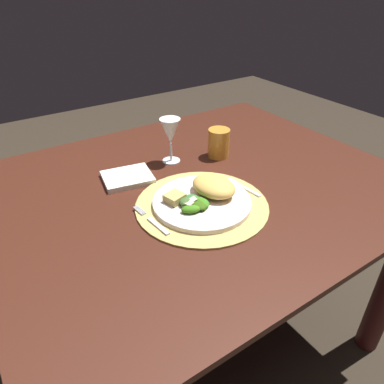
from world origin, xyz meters
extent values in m
plane|color=#31291E|center=(0.00, 0.00, 0.00)|extent=(6.00, 6.00, 0.00)
cube|color=#421D13|center=(0.00, 0.00, 0.72)|extent=(1.25, 1.02, 0.02)
cylinder|color=#412018|center=(-0.55, 0.43, 0.36)|extent=(0.08, 0.08, 0.72)
cylinder|color=#412214|center=(0.55, 0.43, 0.36)|extent=(0.08, 0.08, 0.72)
cylinder|color=tan|center=(-0.07, -0.11, 0.74)|extent=(0.37, 0.37, 0.01)
cylinder|color=silver|center=(-0.07, -0.11, 0.75)|extent=(0.28, 0.28, 0.01)
ellipsoid|color=#ECBA56|center=(-0.02, -0.10, 0.78)|extent=(0.12, 0.15, 0.05)
ellipsoid|color=#337137|center=(-0.09, -0.11, 0.76)|extent=(0.05, 0.06, 0.02)
ellipsoid|color=#335A10|center=(-0.10, -0.14, 0.76)|extent=(0.04, 0.06, 0.02)
ellipsoid|color=#38781A|center=(-0.09, -0.13, 0.76)|extent=(0.04, 0.06, 0.02)
ellipsoid|color=#44652E|center=(-0.12, -0.12, 0.77)|extent=(0.06, 0.06, 0.02)
ellipsoid|color=#3F7E18|center=(-0.13, -0.15, 0.76)|extent=(0.06, 0.05, 0.02)
cube|color=beige|center=(-0.11, -0.12, 0.77)|extent=(0.02, 0.02, 0.01)
cube|color=beige|center=(-0.12, -0.13, 0.77)|extent=(0.02, 0.03, 0.01)
cube|color=tan|center=(-0.13, -0.08, 0.77)|extent=(0.06, 0.06, 0.02)
cube|color=silver|center=(-0.22, -0.14, 0.74)|extent=(0.02, 0.09, 0.00)
cube|color=silver|center=(-0.24, -0.05, 0.74)|extent=(0.01, 0.05, 0.00)
cube|color=silver|center=(-0.23, -0.05, 0.74)|extent=(0.01, 0.05, 0.00)
cube|color=silver|center=(-0.23, -0.05, 0.74)|extent=(0.01, 0.05, 0.00)
cube|color=silver|center=(-0.22, -0.05, 0.74)|extent=(0.01, 0.05, 0.00)
cube|color=silver|center=(0.09, -0.13, 0.74)|extent=(0.02, 0.10, 0.00)
ellipsoid|color=silver|center=(0.08, -0.07, 0.74)|extent=(0.02, 0.04, 0.01)
cube|color=white|center=(-0.18, 0.13, 0.74)|extent=(0.17, 0.15, 0.02)
cylinder|color=silver|center=(0.00, 0.17, 0.74)|extent=(0.06, 0.06, 0.00)
cylinder|color=silver|center=(0.00, 0.17, 0.77)|extent=(0.01, 0.01, 0.06)
cone|color=silver|center=(0.00, 0.17, 0.85)|extent=(0.07, 0.07, 0.09)
cylinder|color=orange|center=(0.16, 0.11, 0.78)|extent=(0.08, 0.08, 0.10)
camera|label=1|loc=(-0.55, -0.79, 1.31)|focal=33.36mm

